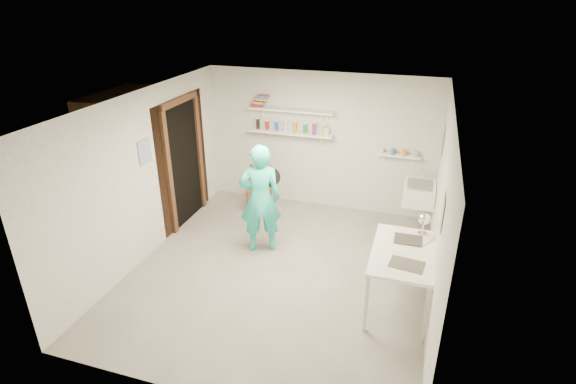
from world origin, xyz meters
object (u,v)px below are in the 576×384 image
(man, at_px, (260,199))
(desk_lamp, at_px, (424,219))
(belfast_sink, at_px, (419,193))
(work_table, at_px, (400,279))
(wall_clock, at_px, (270,177))
(wooden_chair, at_px, (259,189))

(man, relative_size, desk_lamp, 11.06)
(belfast_sink, distance_m, work_table, 2.01)
(man, xyz_separation_m, desk_lamp, (2.29, -0.29, 0.19))
(belfast_sink, bearing_deg, wall_clock, -154.57)
(belfast_sink, height_order, desk_lamp, desk_lamp)
(wall_clock, distance_m, wooden_chair, 1.30)
(belfast_sink, distance_m, wall_clock, 2.38)
(man, height_order, desk_lamp, man)
(wooden_chair, height_order, work_table, wooden_chair)
(work_table, xyz_separation_m, desk_lamp, (0.20, 0.48, 0.62))
(belfast_sink, relative_size, wooden_chair, 0.70)
(belfast_sink, distance_m, desk_lamp, 1.54)
(wooden_chair, xyz_separation_m, work_table, (2.56, -1.94, -0.03))
(wall_clock, bearing_deg, desk_lamp, -36.05)
(belfast_sink, height_order, wall_clock, wall_clock)
(belfast_sink, relative_size, wall_clock, 2.00)
(work_table, bearing_deg, wall_clock, 154.01)
(desk_lamp, bearing_deg, man, 172.71)
(man, distance_m, wooden_chair, 1.31)
(belfast_sink, xyz_separation_m, wall_clock, (-2.11, -1.01, 0.41))
(wall_clock, distance_m, desk_lamp, 2.26)
(desk_lamp, bearing_deg, wooden_chair, 152.22)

